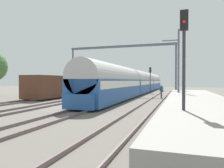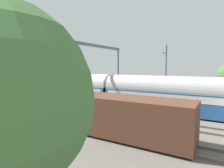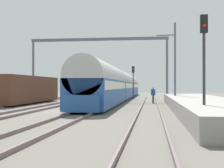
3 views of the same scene
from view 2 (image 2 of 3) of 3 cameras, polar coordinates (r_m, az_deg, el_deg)
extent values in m
cube|color=gray|center=(28.80, 29.61, -4.42)|extent=(4.40, 28.00, 0.90)
cube|color=#28569E|center=(21.02, 19.06, -5.18)|extent=(2.90, 16.00, 2.20)
cube|color=silver|center=(20.92, 19.12, -3.48)|extent=(2.93, 15.36, 0.64)
cylinder|color=#B6B6B6|center=(20.83, 19.17, -1.66)|extent=(2.84, 16.00, 2.84)
cube|color=#28569E|center=(29.00, -14.47, -2.21)|extent=(2.90, 16.00, 2.20)
cube|color=silver|center=(28.93, -14.50, -0.97)|extent=(2.93, 15.36, 0.64)
cylinder|color=#B6B6B6|center=(28.86, -14.54, 0.35)|extent=(2.84, 16.00, 2.84)
cube|color=#28569E|center=(42.13, -30.41, -0.46)|extent=(2.90, 16.00, 2.20)
cube|color=silver|center=(42.08, -30.45, 0.40)|extent=(2.93, 15.36, 0.64)
cylinder|color=#B6B6B6|center=(42.03, -30.50, 1.31)|extent=(2.84, 16.00, 2.84)
cube|color=#563323|center=(14.35, -2.67, -8.73)|extent=(2.80, 13.00, 2.70)
cube|color=black|center=(14.72, -2.65, -13.64)|extent=(2.52, 11.96, 0.10)
cylinder|color=#353535|center=(27.15, 9.03, -4.39)|extent=(0.25, 0.25, 0.85)
cube|color=#285684|center=(27.03, 9.06, -2.84)|extent=(0.47, 0.41, 0.64)
sphere|color=tan|center=(26.98, 9.07, -1.91)|extent=(0.24, 0.24, 0.24)
cylinder|color=#2D2D33|center=(29.66, -10.54, -0.83)|extent=(0.14, 0.14, 3.68)
cube|color=black|center=(29.50, -10.62, 3.60)|extent=(0.36, 0.20, 0.90)
sphere|color=#19D133|center=(29.42, -10.45, 3.72)|extent=(0.16, 0.16, 0.16)
cylinder|color=slate|center=(17.51, -25.91, 0.73)|extent=(0.28, 0.28, 7.50)
cylinder|color=slate|center=(30.37, 1.85, 3.02)|extent=(0.28, 0.28, 7.50)
cube|color=slate|center=(23.41, -8.38, 11.89)|extent=(17.38, 0.24, 0.36)
cylinder|color=slate|center=(27.94, 15.95, 3.12)|extent=(0.20, 0.20, 8.00)
cube|color=slate|center=(27.11, 15.61, 8.99)|extent=(1.80, 0.10, 0.10)
camera|label=1|loc=(32.54, 63.28, -2.50)|focal=33.65mm
camera|label=3|loc=(34.28, 73.56, -3.79)|focal=49.54mm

